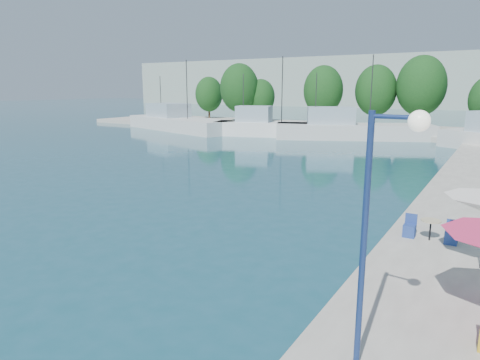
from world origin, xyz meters
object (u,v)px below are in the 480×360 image
Objects in this scene: trawler_01 at (178,123)px; trawler_03 at (349,130)px; trawler_02 at (267,128)px; street_lamp at (384,197)px.

trawler_01 is 1.16× the size of trawler_03.
trawler_03 is (9.81, 2.47, -0.00)m from trawler_02.
trawler_02 is at bearing 16.56° from trawler_01.
trawler_01 and trawler_03 have the same top height.
trawler_02 is (15.04, -0.43, 0.00)m from trawler_01.
trawler_01 is at bearing 160.13° from trawler_03.
trawler_02 reaches higher than street_lamp.
trawler_01 is 56.69m from street_lamp.
trawler_02 is 10.12m from trawler_03.
trawler_03 reaches higher than street_lamp.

